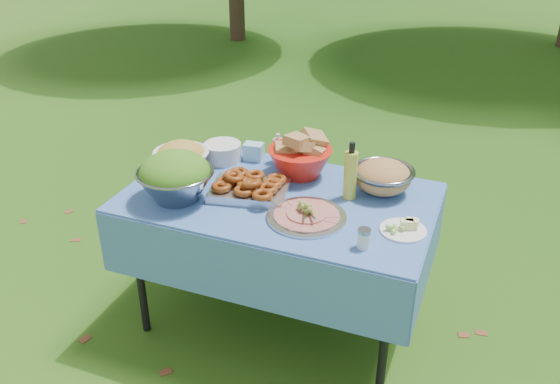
# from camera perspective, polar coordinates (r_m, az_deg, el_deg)

# --- Properties ---
(ground) EXTENTS (80.00, 80.00, 0.00)m
(ground) POSITION_cam_1_polar(r_m,az_deg,el_deg) (3.26, -0.13, -12.21)
(ground) COLOR #0A3A0A
(ground) RESTS_ON ground
(picnic_table) EXTENTS (1.46, 0.86, 0.76)m
(picnic_table) POSITION_cam_1_polar(r_m,az_deg,el_deg) (3.02, -0.14, -6.72)
(picnic_table) COLOR #7FB2F4
(picnic_table) RESTS_ON ground
(salad_bowl) EXTENTS (0.44, 0.44, 0.24)m
(salad_bowl) POSITION_cam_1_polar(r_m,az_deg,el_deg) (2.79, -10.05, 1.47)
(salad_bowl) COLOR gray
(salad_bowl) RESTS_ON picnic_table
(pasta_bowl_white) EXTENTS (0.36, 0.36, 0.16)m
(pasta_bowl_white) POSITION_cam_1_polar(r_m,az_deg,el_deg) (3.08, -9.51, 3.39)
(pasta_bowl_white) COLOR white
(pasta_bowl_white) RESTS_ON picnic_table
(plate_stack) EXTENTS (0.24, 0.24, 0.10)m
(plate_stack) POSITION_cam_1_polar(r_m,az_deg,el_deg) (3.18, -5.54, 3.86)
(plate_stack) COLOR white
(plate_stack) RESTS_ON picnic_table
(wipes_box) EXTENTS (0.11, 0.08, 0.09)m
(wipes_box) POSITION_cam_1_polar(r_m,az_deg,el_deg) (3.18, -2.56, 3.91)
(wipes_box) COLOR #A2E0F8
(wipes_box) RESTS_ON picnic_table
(sanitizer_bottle) EXTENTS (0.07, 0.07, 0.16)m
(sanitizer_bottle) POSITION_cam_1_polar(r_m,az_deg,el_deg) (3.13, -0.19, 4.27)
(sanitizer_bottle) COLOR pink
(sanitizer_bottle) RESTS_ON picnic_table
(bread_bowl) EXTENTS (0.35, 0.35, 0.22)m
(bread_bowl) POSITION_cam_1_polar(r_m,az_deg,el_deg) (2.98, 1.94, 3.56)
(bread_bowl) COLOR red
(bread_bowl) RESTS_ON picnic_table
(pasta_bowl_steel) EXTENTS (0.36, 0.36, 0.16)m
(pasta_bowl_steel) POSITION_cam_1_polar(r_m,az_deg,el_deg) (2.88, 9.89, 1.50)
(pasta_bowl_steel) COLOR gray
(pasta_bowl_steel) RESTS_ON picnic_table
(fried_tray) EXTENTS (0.40, 0.32, 0.09)m
(fried_tray) POSITION_cam_1_polar(r_m,az_deg,el_deg) (2.82, -2.97, 0.51)
(fried_tray) COLOR silver
(fried_tray) RESTS_ON picnic_table
(charcuterie_platter) EXTENTS (0.42, 0.42, 0.08)m
(charcuterie_platter) POSITION_cam_1_polar(r_m,az_deg,el_deg) (2.63, 2.58, -1.75)
(charcuterie_platter) COLOR silver
(charcuterie_platter) RESTS_ON picnic_table
(oil_bottle) EXTENTS (0.08, 0.08, 0.28)m
(oil_bottle) POSITION_cam_1_polar(r_m,az_deg,el_deg) (2.77, 6.82, 2.05)
(oil_bottle) COLOR #B9C73C
(oil_bottle) RESTS_ON picnic_table
(cheese_plate) EXTENTS (0.26, 0.26, 0.05)m
(cheese_plate) POSITION_cam_1_polar(r_m,az_deg,el_deg) (2.59, 11.81, -3.19)
(cheese_plate) COLOR white
(cheese_plate) RESTS_ON picnic_table
(shaker) EXTENTS (0.06, 0.06, 0.09)m
(shaker) POSITION_cam_1_polar(r_m,az_deg,el_deg) (2.44, 8.07, -4.46)
(shaker) COLOR silver
(shaker) RESTS_ON picnic_table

